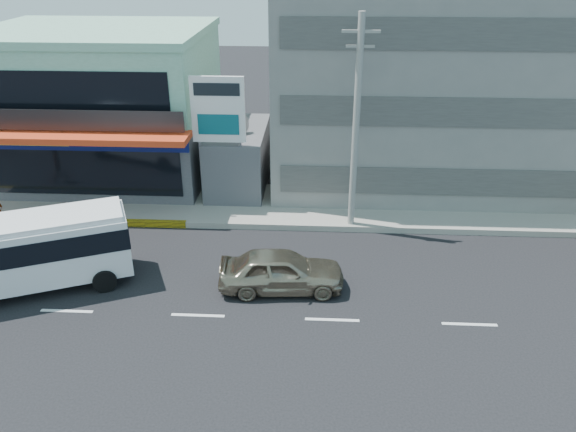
# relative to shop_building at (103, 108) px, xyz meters

# --- Properties ---
(ground) EXTENTS (120.00, 120.00, 0.00)m
(ground) POSITION_rel_shop_building_xyz_m (8.00, -13.95, -4.00)
(ground) COLOR black
(ground) RESTS_ON ground
(sidewalk) EXTENTS (70.00, 5.00, 0.30)m
(sidewalk) POSITION_rel_shop_building_xyz_m (13.00, -4.45, -3.85)
(sidewalk) COLOR gray
(sidewalk) RESTS_ON ground
(shop_building) EXTENTS (12.40, 11.70, 8.00)m
(shop_building) POSITION_rel_shop_building_xyz_m (0.00, 0.00, 0.00)
(shop_building) COLOR #45454A
(shop_building) RESTS_ON ground
(concrete_building) EXTENTS (16.00, 12.00, 14.00)m
(concrete_building) POSITION_rel_shop_building_xyz_m (18.00, 1.05, 3.00)
(concrete_building) COLOR gray
(concrete_building) RESTS_ON ground
(gap_structure) EXTENTS (3.00, 6.00, 3.50)m
(gap_structure) POSITION_rel_shop_building_xyz_m (8.00, -1.95, -2.25)
(gap_structure) COLOR #45454A
(gap_structure) RESTS_ON ground
(satellite_dish) EXTENTS (1.50, 1.50, 0.15)m
(satellite_dish) POSITION_rel_shop_building_xyz_m (8.00, -2.95, -0.42)
(satellite_dish) COLOR slate
(satellite_dish) RESTS_ON gap_structure
(billboard) EXTENTS (2.60, 0.18, 6.90)m
(billboard) POSITION_rel_shop_building_xyz_m (7.50, -4.75, 0.93)
(billboard) COLOR gray
(billboard) RESTS_ON ground
(utility_pole_near) EXTENTS (1.60, 0.30, 10.00)m
(utility_pole_near) POSITION_rel_shop_building_xyz_m (14.00, -6.55, 1.15)
(utility_pole_near) COLOR #999993
(utility_pole_near) RESTS_ON ground
(minibus) EXTENTS (7.67, 5.04, 3.07)m
(minibus) POSITION_rel_shop_building_xyz_m (1.27, -12.45, -2.16)
(minibus) COLOR silver
(minibus) RESTS_ON ground
(sedan) EXTENTS (5.06, 2.31, 1.68)m
(sedan) POSITION_rel_shop_building_xyz_m (11.00, -11.96, -3.16)
(sedan) COLOR #9E9178
(sedan) RESTS_ON ground
(motorcycle_rider) EXTENTS (1.73, 0.78, 2.14)m
(motorcycle_rider) POSITION_rel_shop_building_xyz_m (-2.41, -8.21, -3.29)
(motorcycle_rider) COLOR #541C0C
(motorcycle_rider) RESTS_ON ground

